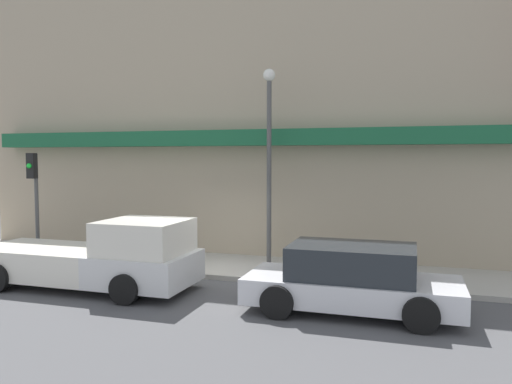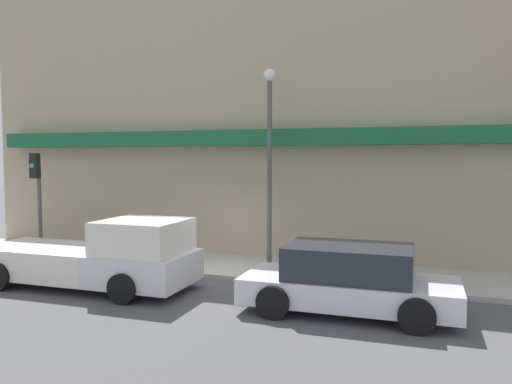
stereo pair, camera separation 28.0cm
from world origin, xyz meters
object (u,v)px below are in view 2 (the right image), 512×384
(pickup_truck, at_px, (98,257))
(fire_hydrant, at_px, (139,255))
(street_lamp, at_px, (269,144))
(traffic_light, at_px, (37,185))
(parked_car, at_px, (349,280))

(pickup_truck, xyz_separation_m, fire_hydrant, (-0.11, 2.10, -0.33))
(street_lamp, xyz_separation_m, traffic_light, (-7.38, -1.24, -1.28))
(parked_car, height_order, street_lamp, street_lamp)
(fire_hydrant, bearing_deg, traffic_light, 177.96)
(pickup_truck, distance_m, traffic_light, 4.78)
(pickup_truck, height_order, parked_car, pickup_truck)
(pickup_truck, bearing_deg, traffic_light, 151.61)
(parked_car, height_order, fire_hydrant, parked_car)
(parked_car, bearing_deg, pickup_truck, -179.49)
(traffic_light, bearing_deg, parked_car, -12.30)
(parked_car, xyz_separation_m, fire_hydrant, (-6.44, 2.10, -0.25))
(street_lamp, relative_size, traffic_light, 1.73)
(pickup_truck, relative_size, street_lamp, 1.01)
(parked_car, distance_m, traffic_light, 10.61)
(fire_hydrant, bearing_deg, parked_car, -18.03)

